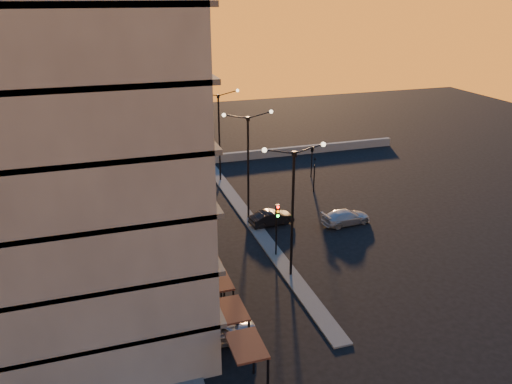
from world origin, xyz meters
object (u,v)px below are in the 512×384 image
(streetlamp_mid, at_px, (248,158))
(car_sedan, at_px, (271,218))
(traffic_light_main, at_px, (277,222))
(car_hatchback, at_px, (219,330))
(car_wagon, at_px, (346,217))

(streetlamp_mid, bearing_deg, car_sedan, -49.70)
(traffic_light_main, relative_size, car_hatchback, 0.96)
(traffic_light_main, xyz_separation_m, car_wagon, (7.61, 3.55, -2.26))
(car_wagon, bearing_deg, car_sedan, 68.46)
(traffic_light_main, bearing_deg, car_hatchback, -128.36)
(car_hatchback, xyz_separation_m, car_wagon, (14.11, 11.76, -0.12))
(streetlamp_mid, bearing_deg, traffic_light_main, -90.00)
(traffic_light_main, xyz_separation_m, car_hatchback, (-6.50, -8.21, -2.14))
(car_sedan, xyz_separation_m, car_wagon, (6.11, -1.81, -0.00))
(streetlamp_mid, bearing_deg, car_hatchback, -112.96)
(streetlamp_mid, distance_m, traffic_light_main, 7.62)
(car_sedan, height_order, car_wagon, car_sedan)
(car_wagon, bearing_deg, traffic_light_main, 109.96)
(traffic_light_main, height_order, car_hatchback, traffic_light_main)
(streetlamp_mid, height_order, car_wagon, streetlamp_mid)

